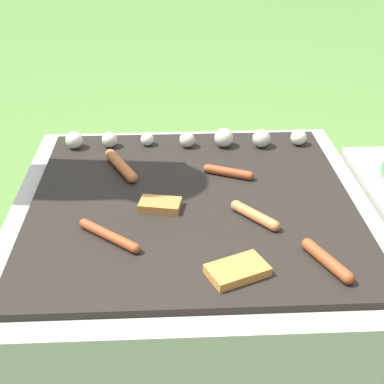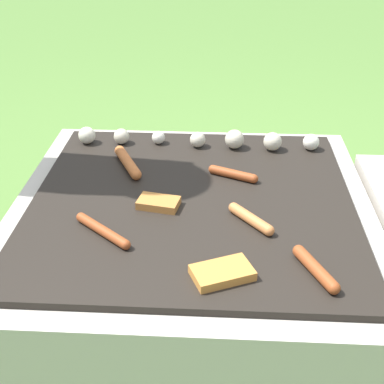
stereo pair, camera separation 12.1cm
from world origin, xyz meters
name	(u,v)px [view 1 (the left image)]	position (x,y,z in m)	size (l,w,h in m)	color
ground_plane	(192,327)	(0.00, 0.00, 0.00)	(14.00, 14.00, 0.00)	#567F38
grill	(192,268)	(0.00, 0.00, 0.22)	(0.93, 0.93, 0.45)	#B2AA9E
sausage_front_center	(109,235)	(-0.20, -0.17, 0.46)	(0.15, 0.13, 0.02)	#93421E
sausage_mid_right	(255,215)	(0.15, -0.11, 0.46)	(0.11, 0.12, 0.03)	#C6753D
sausage_back_right	(327,260)	(0.27, -0.29, 0.46)	(0.08, 0.15, 0.03)	#93421E
sausage_front_left	(228,172)	(0.11, 0.12, 0.46)	(0.14, 0.07, 0.02)	#93421E
sausage_back_left	(121,165)	(-0.19, 0.17, 0.46)	(0.10, 0.18, 0.03)	#B7602D
bread_slice_left	(237,270)	(0.08, -0.31, 0.46)	(0.14, 0.12, 0.02)	#D18438
bread_slice_right	(160,205)	(-0.08, -0.04, 0.46)	(0.11, 0.08, 0.02)	#B27033
mushroom_row	(193,139)	(0.02, 0.31, 0.47)	(0.74, 0.08, 0.06)	beige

